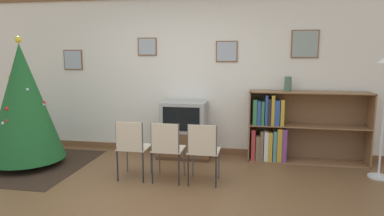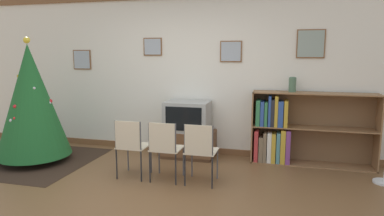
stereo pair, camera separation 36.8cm
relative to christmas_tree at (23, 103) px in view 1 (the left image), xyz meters
The scene contains 11 objects.
ground_plane 2.61m from the christmas_tree, 24.01° to the right, with size 24.00×24.00×0.00m, color brown.
wall_back 2.53m from the christmas_tree, 28.00° to the left, with size 8.89×0.11×2.70m.
area_rug 0.97m from the christmas_tree, 122.94° to the left, with size 1.76×1.82×0.01m.
christmas_tree is the anchor object (origin of this frame).
tv_console 2.56m from the christmas_tree, 20.37° to the left, with size 0.89×0.52×0.44m.
television 2.46m from the christmas_tree, 20.31° to the left, with size 0.72×0.50×0.49m.
folding_chair_left 1.90m from the christmas_tree, ahead, with size 0.40×0.40×0.82m.
folding_chair_center 2.36m from the christmas_tree, ahead, with size 0.40×0.40×0.82m.
folding_chair_right 2.83m from the christmas_tree, ahead, with size 0.40×0.40×0.82m.
bookshelf 4.04m from the christmas_tree, 13.45° to the left, with size 1.83×0.36×1.12m.
vase 4.05m from the christmas_tree, 13.88° to the left, with size 0.11×0.11×0.23m.
Camera 1 is at (1.19, -3.55, 1.71)m, focal length 32.00 mm.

